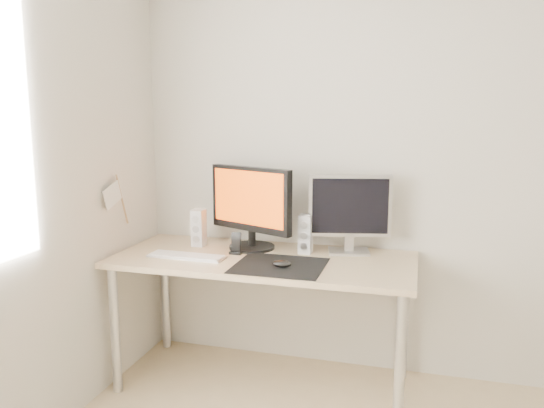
{
  "coord_description": "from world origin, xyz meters",
  "views": [
    {
      "loc": [
        -0.14,
        -1.25,
        1.49
      ],
      "look_at": [
        -0.9,
        1.44,
        1.01
      ],
      "focal_mm": 35.0,
      "sensor_mm": 36.0,
      "label": 1
    }
  ],
  "objects_px": {
    "phone_dock": "(236,247)",
    "speaker_right": "(305,234)",
    "desk": "(263,271)",
    "main_monitor": "(251,205)",
    "second_monitor": "(350,210)",
    "mouse": "(282,264)",
    "speaker_left": "(199,228)",
    "keyboard": "(187,256)"
  },
  "relations": [
    {
      "from": "phone_dock",
      "to": "speaker_right",
      "type": "bearing_deg",
      "value": 17.93
    },
    {
      "from": "desk",
      "to": "main_monitor",
      "type": "height_order",
      "value": "main_monitor"
    },
    {
      "from": "second_monitor",
      "to": "speaker_right",
      "type": "xyz_separation_m",
      "value": [
        -0.23,
        -0.07,
        -0.13
      ]
    },
    {
      "from": "mouse",
      "to": "desk",
      "type": "bearing_deg",
      "value": 131.46
    },
    {
      "from": "speaker_left",
      "to": "keyboard",
      "type": "relative_size",
      "value": 0.5
    },
    {
      "from": "mouse",
      "to": "speaker_left",
      "type": "relative_size",
      "value": 0.45
    },
    {
      "from": "main_monitor",
      "to": "speaker_left",
      "type": "xyz_separation_m",
      "value": [
        -0.31,
        -0.02,
        -0.15
      ]
    },
    {
      "from": "speaker_right",
      "to": "second_monitor",
      "type": "bearing_deg",
      "value": 16.82
    },
    {
      "from": "main_monitor",
      "to": "speaker_left",
      "type": "distance_m",
      "value": 0.34
    },
    {
      "from": "keyboard",
      "to": "phone_dock",
      "type": "xyz_separation_m",
      "value": [
        0.23,
        0.14,
        0.03
      ]
    },
    {
      "from": "main_monitor",
      "to": "second_monitor",
      "type": "distance_m",
      "value": 0.55
    },
    {
      "from": "second_monitor",
      "to": "keyboard",
      "type": "height_order",
      "value": "second_monitor"
    },
    {
      "from": "speaker_left",
      "to": "desk",
      "type": "bearing_deg",
      "value": -17.3
    },
    {
      "from": "speaker_right",
      "to": "keyboard",
      "type": "distance_m",
      "value": 0.65
    },
    {
      "from": "main_monitor",
      "to": "speaker_right",
      "type": "height_order",
      "value": "main_monitor"
    },
    {
      "from": "desk",
      "to": "speaker_right",
      "type": "height_order",
      "value": "speaker_right"
    },
    {
      "from": "desk",
      "to": "phone_dock",
      "type": "height_order",
      "value": "phone_dock"
    },
    {
      "from": "mouse",
      "to": "desk",
      "type": "height_order",
      "value": "mouse"
    },
    {
      "from": "speaker_left",
      "to": "keyboard",
      "type": "bearing_deg",
      "value": -81.62
    },
    {
      "from": "desk",
      "to": "speaker_left",
      "type": "height_order",
      "value": "speaker_left"
    },
    {
      "from": "main_monitor",
      "to": "speaker_left",
      "type": "height_order",
      "value": "main_monitor"
    },
    {
      "from": "mouse",
      "to": "main_monitor",
      "type": "distance_m",
      "value": 0.47
    },
    {
      "from": "phone_dock",
      "to": "mouse",
      "type": "bearing_deg",
      "value": -31.7
    },
    {
      "from": "main_monitor",
      "to": "phone_dock",
      "type": "height_order",
      "value": "main_monitor"
    },
    {
      "from": "keyboard",
      "to": "speaker_left",
      "type": "bearing_deg",
      "value": 98.38
    },
    {
      "from": "speaker_right",
      "to": "main_monitor",
      "type": "bearing_deg",
      "value": 178.23
    },
    {
      "from": "second_monitor",
      "to": "speaker_right",
      "type": "bearing_deg",
      "value": -163.18
    },
    {
      "from": "keyboard",
      "to": "speaker_right",
      "type": "bearing_deg",
      "value": 23.67
    },
    {
      "from": "speaker_left",
      "to": "keyboard",
      "type": "xyz_separation_m",
      "value": [
        0.04,
        -0.25,
        -0.1
      ]
    },
    {
      "from": "mouse",
      "to": "second_monitor",
      "type": "relative_size",
      "value": 0.22
    },
    {
      "from": "second_monitor",
      "to": "speaker_left",
      "type": "distance_m",
      "value": 0.87
    },
    {
      "from": "desk",
      "to": "main_monitor",
      "type": "relative_size",
      "value": 3.06
    },
    {
      "from": "mouse",
      "to": "speaker_right",
      "type": "relative_size",
      "value": 0.45
    },
    {
      "from": "desk",
      "to": "speaker_right",
      "type": "xyz_separation_m",
      "value": [
        0.2,
        0.14,
        0.18
      ]
    },
    {
      "from": "desk",
      "to": "second_monitor",
      "type": "bearing_deg",
      "value": 26.2
    },
    {
      "from": "speaker_right",
      "to": "phone_dock",
      "type": "bearing_deg",
      "value": -162.07
    },
    {
      "from": "keyboard",
      "to": "second_monitor",
      "type": "bearing_deg",
      "value": 21.81
    },
    {
      "from": "speaker_left",
      "to": "second_monitor",
      "type": "bearing_deg",
      "value": 5.13
    },
    {
      "from": "mouse",
      "to": "desk",
      "type": "xyz_separation_m",
      "value": [
        -0.15,
        0.17,
        -0.1
      ]
    },
    {
      "from": "desk",
      "to": "second_monitor",
      "type": "height_order",
      "value": "second_monitor"
    },
    {
      "from": "mouse",
      "to": "keyboard",
      "type": "height_order",
      "value": "mouse"
    },
    {
      "from": "desk",
      "to": "speaker_right",
      "type": "relative_size",
      "value": 7.49
    }
  ]
}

